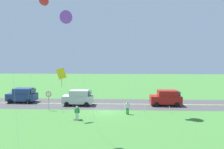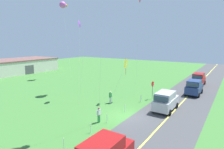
{
  "view_description": "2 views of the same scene",
  "coord_description": "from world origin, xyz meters",
  "px_view_note": "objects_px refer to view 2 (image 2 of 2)",
  "views": [
    {
      "loc": [
        -1.94,
        25.26,
        6.96
      ],
      "look_at": [
        -0.99,
        1.17,
        4.92
      ],
      "focal_mm": 31.49,
      "sensor_mm": 36.0,
      "label": 1
    },
    {
      "loc": [
        -17.22,
        -9.55,
        8.0
      ],
      "look_at": [
        1.02,
        2.43,
        4.22
      ],
      "focal_mm": 30.49,
      "sensor_mm": 36.0,
      "label": 2
    }
  ],
  "objects_px": {
    "person_adult_companion": "(99,114)",
    "car_parked_east_far": "(198,79)",
    "kite_yellow_high": "(63,5)",
    "kite_red_low": "(126,64)",
    "kite_green_far": "(80,24)",
    "person_adult_near": "(110,97)",
    "warehouse_distant": "(18,66)",
    "stop_sign": "(153,87)",
    "car_suv_foreground": "(166,101)",
    "car_parked_east_near": "(194,87)"
  },
  "relations": [
    {
      "from": "car_suv_foreground",
      "to": "person_adult_companion",
      "type": "height_order",
      "value": "car_suv_foreground"
    },
    {
      "from": "stop_sign",
      "to": "kite_red_low",
      "type": "bearing_deg",
      "value": 132.96
    },
    {
      "from": "kite_red_low",
      "to": "warehouse_distant",
      "type": "bearing_deg",
      "value": 80.76
    },
    {
      "from": "kite_yellow_high",
      "to": "warehouse_distant",
      "type": "height_order",
      "value": "kite_yellow_high"
    },
    {
      "from": "person_adult_near",
      "to": "kite_red_low",
      "type": "height_order",
      "value": "kite_red_low"
    },
    {
      "from": "car_suv_foreground",
      "to": "stop_sign",
      "type": "xyz_separation_m",
      "value": [
        3.35,
        2.95,
        0.65
      ]
    },
    {
      "from": "car_parked_east_far",
      "to": "person_adult_near",
      "type": "xyz_separation_m",
      "value": [
        -17.55,
        7.87,
        -0.29
      ]
    },
    {
      "from": "warehouse_distant",
      "to": "car_suv_foreground",
      "type": "bearing_deg",
      "value": -98.91
    },
    {
      "from": "car_suv_foreground",
      "to": "warehouse_distant",
      "type": "height_order",
      "value": "warehouse_distant"
    },
    {
      "from": "car_parked_east_near",
      "to": "kite_red_low",
      "type": "height_order",
      "value": "kite_red_low"
    },
    {
      "from": "car_parked_east_far",
      "to": "kite_red_low",
      "type": "relative_size",
      "value": 0.75
    },
    {
      "from": "kite_yellow_high",
      "to": "car_suv_foreground",
      "type": "bearing_deg",
      "value": -108.19
    },
    {
      "from": "kite_green_far",
      "to": "warehouse_distant",
      "type": "xyz_separation_m",
      "value": [
        8.05,
        29.66,
        -8.58
      ]
    },
    {
      "from": "car_suv_foreground",
      "to": "kite_yellow_high",
      "type": "xyz_separation_m",
      "value": [
        8.42,
        25.62,
        14.59
      ]
    },
    {
      "from": "car_parked_east_far",
      "to": "kite_green_far",
      "type": "distance_m",
      "value": 23.69
    },
    {
      "from": "person_adult_companion",
      "to": "car_parked_east_far",
      "type": "bearing_deg",
      "value": -162.35
    },
    {
      "from": "stop_sign",
      "to": "kite_green_far",
      "type": "xyz_separation_m",
      "value": [
        -4.92,
        8.75,
        8.53
      ]
    },
    {
      "from": "kite_red_low",
      "to": "car_parked_east_near",
      "type": "bearing_deg",
      "value": -40.75
    },
    {
      "from": "car_parked_east_far",
      "to": "kite_green_far",
      "type": "relative_size",
      "value": 0.4
    },
    {
      "from": "car_suv_foreground",
      "to": "kite_red_low",
      "type": "xyz_separation_m",
      "value": [
        0.7,
        5.8,
        3.89
      ]
    },
    {
      "from": "stop_sign",
      "to": "person_adult_near",
      "type": "bearing_deg",
      "value": 139.67
    },
    {
      "from": "car_parked_east_near",
      "to": "kite_yellow_high",
      "type": "distance_m",
      "value": 30.79
    },
    {
      "from": "car_suv_foreground",
      "to": "kite_green_far",
      "type": "bearing_deg",
      "value": 97.63
    },
    {
      "from": "car_parked_east_near",
      "to": "car_parked_east_far",
      "type": "bearing_deg",
      "value": 4.26
    },
    {
      "from": "kite_yellow_high",
      "to": "kite_red_low",
      "type": "bearing_deg",
      "value": -111.29
    },
    {
      "from": "person_adult_near",
      "to": "warehouse_distant",
      "type": "xyz_separation_m",
      "value": [
        7.8,
        34.45,
        0.89
      ]
    },
    {
      "from": "car_parked_east_near",
      "to": "stop_sign",
      "type": "relative_size",
      "value": 1.72
    },
    {
      "from": "person_adult_companion",
      "to": "kite_green_far",
      "type": "height_order",
      "value": "kite_green_far"
    },
    {
      "from": "kite_yellow_high",
      "to": "person_adult_companion",
      "type": "bearing_deg",
      "value": -126.2
    },
    {
      "from": "warehouse_distant",
      "to": "car_parked_east_far",
      "type": "bearing_deg",
      "value": -77.03
    },
    {
      "from": "stop_sign",
      "to": "person_adult_companion",
      "type": "xyz_separation_m",
      "value": [
        -10.42,
        1.51,
        -0.94
      ]
    },
    {
      "from": "kite_yellow_high",
      "to": "warehouse_distant",
      "type": "xyz_separation_m",
      "value": [
        -1.93,
        15.74,
        -13.99
      ]
    },
    {
      "from": "car_suv_foreground",
      "to": "kite_yellow_high",
      "type": "relative_size",
      "value": 0.27
    },
    {
      "from": "car_parked_east_far",
      "to": "stop_sign",
      "type": "distance_m",
      "value": 13.48
    },
    {
      "from": "car_parked_east_far",
      "to": "kite_green_far",
      "type": "bearing_deg",
      "value": 144.58
    },
    {
      "from": "car_parked_east_far",
      "to": "kite_red_low",
      "type": "bearing_deg",
      "value": 156.5
    },
    {
      "from": "car_suv_foreground",
      "to": "person_adult_near",
      "type": "height_order",
      "value": "car_suv_foreground"
    },
    {
      "from": "car_suv_foreground",
      "to": "car_parked_east_far",
      "type": "distance_m",
      "value": 16.26
    },
    {
      "from": "person_adult_near",
      "to": "kite_red_low",
      "type": "relative_size",
      "value": 0.27
    },
    {
      "from": "person_adult_near",
      "to": "kite_red_low",
      "type": "distance_m",
      "value": 4.77
    },
    {
      "from": "car_suv_foreground",
      "to": "person_adult_companion",
      "type": "xyz_separation_m",
      "value": [
        -7.07,
        4.46,
        -0.29
      ]
    },
    {
      "from": "stop_sign",
      "to": "warehouse_distant",
      "type": "height_order",
      "value": "warehouse_distant"
    },
    {
      "from": "person_adult_companion",
      "to": "kite_green_far",
      "type": "distance_m",
      "value": 13.13
    },
    {
      "from": "car_parked_east_near",
      "to": "kite_red_low",
      "type": "xyz_separation_m",
      "value": [
        -8.45,
        7.28,
        3.89
      ]
    },
    {
      "from": "kite_yellow_high",
      "to": "kite_green_far",
      "type": "xyz_separation_m",
      "value": [
        -9.99,
        -13.91,
        -5.42
      ]
    },
    {
      "from": "car_suv_foreground",
      "to": "kite_yellow_high",
      "type": "height_order",
      "value": "kite_yellow_high"
    },
    {
      "from": "car_parked_east_near",
      "to": "stop_sign",
      "type": "bearing_deg",
      "value": 142.6
    },
    {
      "from": "kite_yellow_high",
      "to": "kite_green_far",
      "type": "bearing_deg",
      "value": -125.66
    },
    {
      "from": "kite_yellow_high",
      "to": "kite_green_far",
      "type": "distance_m",
      "value": 17.96
    },
    {
      "from": "car_suv_foreground",
      "to": "kite_green_far",
      "type": "relative_size",
      "value": 0.4
    }
  ]
}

